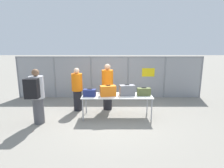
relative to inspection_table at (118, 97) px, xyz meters
name	(u,v)px	position (x,y,z in m)	size (l,w,h in m)	color
ground_plane	(110,115)	(-0.28, 0.15, -0.73)	(120.00, 120.00, 0.00)	gray
fence_section	(111,76)	(-0.27, 2.51, 0.31)	(8.86, 0.07, 1.99)	gray
inspection_table	(118,97)	(0.00, 0.00, 0.00)	(2.36, 0.84, 0.78)	silver
suitcase_navy	(90,93)	(-0.92, -0.11, 0.16)	(0.43, 0.26, 0.26)	navy
suitcase_orange	(109,91)	(-0.30, -0.06, 0.22)	(0.56, 0.37, 0.37)	orange
suitcase_grey	(128,90)	(0.34, 0.02, 0.22)	(0.54, 0.36, 0.37)	slate
suitcase_olive	(145,92)	(0.91, -0.01, 0.18)	(0.45, 0.23, 0.28)	#566033
traveler_hooded	(37,94)	(-2.50, -0.57, 0.22)	(0.43, 0.67, 1.74)	#4C4C51
security_worker_near	(108,86)	(-0.34, 0.80, 0.19)	(0.44, 0.44, 1.78)	black
security_worker_far	(78,89)	(-1.49, 0.68, 0.12)	(0.41, 0.41, 1.64)	black
utility_trailer	(142,80)	(1.65, 4.88, -0.28)	(4.54, 2.28, 0.76)	white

